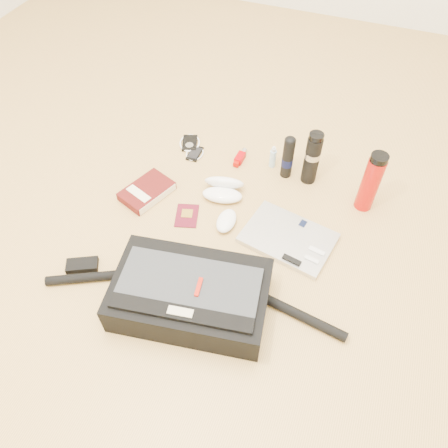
# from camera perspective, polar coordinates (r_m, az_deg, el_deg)

# --- Properties ---
(ground) EXTENTS (4.00, 4.00, 0.00)m
(ground) POSITION_cam_1_polar(r_m,az_deg,el_deg) (1.66, -0.24, -2.89)
(ground) COLOR tan
(ground) RESTS_ON ground
(messenger_bag) EXTENTS (1.04, 0.39, 0.14)m
(messenger_bag) POSITION_cam_1_polar(r_m,az_deg,el_deg) (1.47, -4.50, -9.16)
(messenger_bag) COLOR black
(messenger_bag) RESTS_ON ground
(laptop) EXTENTS (0.37, 0.29, 0.03)m
(laptop) POSITION_cam_1_polar(r_m,az_deg,el_deg) (1.68, 8.40, -1.86)
(laptop) COLOR #BDBDBF
(laptop) RESTS_ON ground
(book) EXTENTS (0.20, 0.24, 0.04)m
(book) POSITION_cam_1_polar(r_m,az_deg,el_deg) (1.84, -10.02, 4.21)
(book) COLOR #470D0C
(book) RESTS_ON ground
(passport) EXTENTS (0.12, 0.14, 0.01)m
(passport) POSITION_cam_1_polar(r_m,az_deg,el_deg) (1.75, -4.88, 1.11)
(passport) COLOR #4E0B19
(passport) RESTS_ON ground
(mouse) EXTENTS (0.08, 0.13, 0.04)m
(mouse) POSITION_cam_1_polar(r_m,az_deg,el_deg) (1.71, 0.31, 0.42)
(mouse) COLOR white
(mouse) RESTS_ON ground
(sunglasses_case) EXTENTS (0.19, 0.17, 0.10)m
(sunglasses_case) POSITION_cam_1_polar(r_m,az_deg,el_deg) (1.80, -0.10, 4.60)
(sunglasses_case) COLOR white
(sunglasses_case) RESTS_ON ground
(ipod) EXTENTS (0.12, 0.13, 0.01)m
(ipod) POSITION_cam_1_polar(r_m,az_deg,el_deg) (2.07, -4.49, 10.50)
(ipod) COLOR black
(ipod) RESTS_ON ground
(phone) EXTENTS (0.08, 0.10, 0.01)m
(phone) POSITION_cam_1_polar(r_m,az_deg,el_deg) (2.01, -3.83, 9.19)
(phone) COLOR black
(phone) RESTS_ON ground
(inhaler) EXTENTS (0.03, 0.11, 0.03)m
(inhaler) POSITION_cam_1_polar(r_m,az_deg,el_deg) (1.97, 2.13, 8.69)
(inhaler) COLOR #A20005
(inhaler) RESTS_ON ground
(spray_bottle) EXTENTS (0.03, 0.03, 0.11)m
(spray_bottle) POSITION_cam_1_polar(r_m,az_deg,el_deg) (1.93, 6.40, 8.60)
(spray_bottle) COLOR #A3CBE3
(spray_bottle) RESTS_ON ground
(aerosol_can) EXTENTS (0.06, 0.06, 0.20)m
(aerosol_can) POSITION_cam_1_polar(r_m,az_deg,el_deg) (1.86, 8.34, 8.64)
(aerosol_can) COLOR black
(aerosol_can) RESTS_ON ground
(thermos_black) EXTENTS (0.07, 0.07, 0.25)m
(thermos_black) POSITION_cam_1_polar(r_m,az_deg,el_deg) (1.84, 11.43, 8.46)
(thermos_black) COLOR black
(thermos_black) RESTS_ON ground
(thermos_red) EXTENTS (0.09, 0.09, 0.27)m
(thermos_red) POSITION_cam_1_polar(r_m,az_deg,el_deg) (1.78, 18.62, 5.19)
(thermos_red) COLOR #A9100B
(thermos_red) RESTS_ON ground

